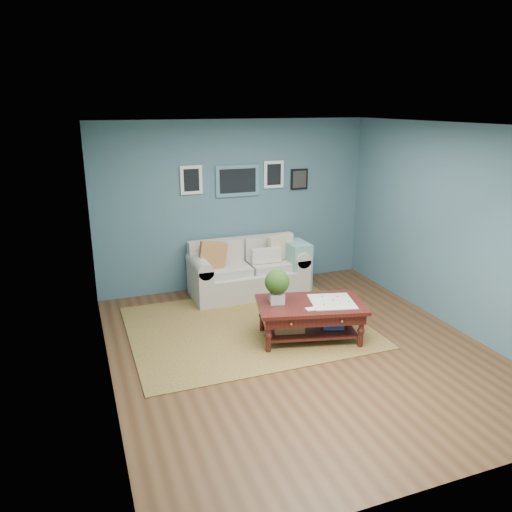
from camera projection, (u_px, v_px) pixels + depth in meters
name	position (u px, v px, depth m)	size (l,w,h in m)	color
room_shell	(300.00, 243.00, 5.86)	(5.00, 5.02, 2.70)	brown
area_rug	(247.00, 327.00, 6.81)	(3.13, 2.51, 0.01)	brown
loveseat	(252.00, 270.00, 7.95)	(1.85, 0.84, 0.95)	beige
coffee_table	(305.00, 309.00, 6.36)	(1.49, 1.08, 0.94)	black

